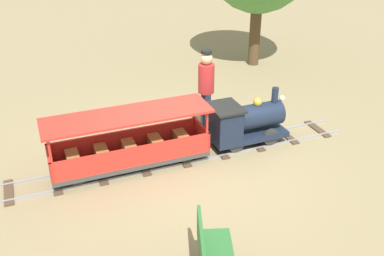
# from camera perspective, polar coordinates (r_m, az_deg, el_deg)

# --- Properties ---
(ground_plane) EXTENTS (60.00, 60.00, 0.00)m
(ground_plane) POSITION_cam_1_polar(r_m,az_deg,el_deg) (7.80, -1.06, -3.77)
(ground_plane) COLOR #8C7A56
(track) EXTENTS (0.69, 6.40, 0.04)m
(track) POSITION_cam_1_polar(r_m,az_deg,el_deg) (7.77, -1.37, -3.73)
(track) COLOR gray
(track) RESTS_ON ground_plane
(locomotive) EXTENTS (0.65, 1.45, 1.01)m
(locomotive) POSITION_cam_1_polar(r_m,az_deg,el_deg) (7.99, 6.80, 0.84)
(locomotive) COLOR #192338
(locomotive) RESTS_ON ground_plane
(passenger_car) EXTENTS (0.75, 2.70, 0.97)m
(passenger_car) POSITION_cam_1_polar(r_m,az_deg,el_deg) (7.35, -8.01, -2.36)
(passenger_car) COLOR #3F3F3F
(passenger_car) RESTS_ON ground_plane
(conductor_person) EXTENTS (0.30, 0.30, 1.62)m
(conductor_person) POSITION_cam_1_polar(r_m,az_deg,el_deg) (8.28, 1.83, 5.61)
(conductor_person) COLOR #282D47
(conductor_person) RESTS_ON ground_plane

